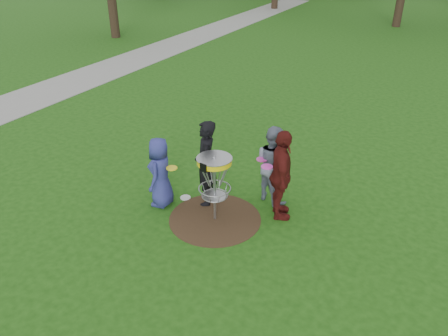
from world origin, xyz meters
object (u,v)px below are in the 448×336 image
Objects in this scene: player_blue at (160,172)px; player_black at (206,163)px; player_maroon at (281,176)px; player_grey at (273,164)px; disc_golf_basket at (214,173)px.

player_black is at bearing 108.90° from player_blue.
player_black is (0.69, 0.58, 0.16)m from player_blue.
player_maroon reaches higher than player_blue.
player_maroon is at bearing 150.59° from player_grey.
player_grey is 1.39m from disc_golf_basket.
disc_golf_basket is at bearing 14.30° from player_black.
player_maroon reaches higher than player_grey.
player_maroon is (0.45, -0.46, 0.09)m from player_grey.
player_blue is at bearing 56.94° from player_grey.
player_grey is at bearing 92.91° from player_black.
disc_golf_basket is (0.52, -0.40, 0.12)m from player_black.
disc_golf_basket is at bearing 84.92° from player_grey.
player_black is 1.30× the size of disc_golf_basket.
player_black is at bearing 72.34° from player_maroon.
player_black is 1.09× the size of player_grey.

